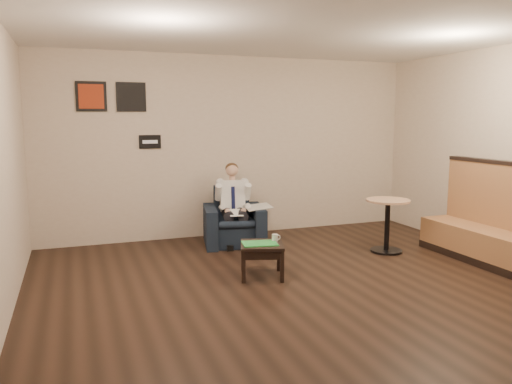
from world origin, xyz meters
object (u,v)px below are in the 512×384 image
object	(u,v)px
seated_man	(235,207)
armchair	(234,216)
cafe_table	(387,226)
banquette	(507,217)
green_folder	(260,243)
coffee_mug	(275,238)
smartphone	(265,240)
side_table	(262,260)

from	to	relation	value
seated_man	armchair	bearing A→B (deg)	90.00
cafe_table	banquette	bearing A→B (deg)	-51.01
armchair	seated_man	bearing A→B (deg)	-90.00
green_folder	coffee_mug	xyz separation A→B (m)	(0.22, 0.06, 0.04)
green_folder	seated_man	bearing A→B (deg)	83.38
seated_man	smartphone	size ratio (longest dim) A/B	9.12
side_table	smartphone	bearing A→B (deg)	54.73
side_table	cafe_table	size ratio (longest dim) A/B	0.66
armchair	cafe_table	size ratio (longest dim) A/B	1.16
armchair	coffee_mug	distance (m)	1.53
armchair	coffee_mug	xyz separation A→B (m)	(0.02, -1.53, 0.03)
side_table	coffee_mug	xyz separation A→B (m)	(0.19, 0.05, 0.24)
seated_man	side_table	distance (m)	1.53
seated_man	green_folder	xyz separation A→B (m)	(-0.17, -1.49, -0.16)
armchair	banquette	xyz separation A→B (m)	(2.79, -2.30, 0.22)
armchair	side_table	xyz separation A→B (m)	(-0.16, -1.58, -0.21)
smartphone	banquette	size ratio (longest dim) A/B	0.05
side_table	smartphone	xyz separation A→B (m)	(0.09, 0.12, 0.20)
cafe_table	coffee_mug	bearing A→B (deg)	-168.29
side_table	banquette	xyz separation A→B (m)	(2.96, -0.72, 0.44)
side_table	green_folder	distance (m)	0.21
side_table	seated_man	bearing A→B (deg)	84.52
seated_man	banquette	world-z (taller)	banquette
armchair	seated_man	distance (m)	0.19
side_table	smartphone	distance (m)	0.25
cafe_table	smartphone	bearing A→B (deg)	-170.86
smartphone	banquette	xyz separation A→B (m)	(2.87, -0.84, 0.24)
armchair	coffee_mug	bearing A→B (deg)	-78.10
armchair	banquette	bearing A→B (deg)	-28.40
banquette	green_folder	bearing A→B (deg)	166.68
armchair	smartphone	size ratio (longest dim) A/B	6.88
banquette	cafe_table	distance (m)	1.50
banquette	seated_man	bearing A→B (deg)	142.07
coffee_mug	banquette	xyz separation A→B (m)	(2.77, -0.77, 0.20)
side_table	cafe_table	distance (m)	2.08
armchair	seated_man	size ratio (longest dim) A/B	0.75
side_table	cafe_table	xyz separation A→B (m)	(2.03, 0.43, 0.17)
coffee_mug	smartphone	size ratio (longest dim) A/B	0.68
armchair	cafe_table	world-z (taller)	armchair
side_table	green_folder	xyz separation A→B (m)	(-0.03, -0.01, 0.21)
cafe_table	seated_man	bearing A→B (deg)	151.02
seated_man	green_folder	bearing A→B (deg)	-85.57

